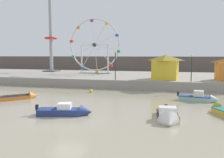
% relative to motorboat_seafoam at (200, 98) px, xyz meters
% --- Properties ---
extents(ground_plane, '(240.00, 240.00, 0.00)m').
position_rel_motorboat_seafoam_xyz_m(ground_plane, '(-10.25, -9.81, -0.36)').
color(ground_plane, gray).
extents(quay_promenade, '(110.00, 19.32, 1.28)m').
position_rel_motorboat_seafoam_xyz_m(quay_promenade, '(-10.25, 15.85, 0.28)').
color(quay_promenade, gray).
rests_on(quay_promenade, ground_plane).
extents(distant_town_skyline, '(140.00, 3.00, 4.40)m').
position_rel_motorboat_seafoam_xyz_m(distant_town_skyline, '(-10.25, 37.59, 1.84)').
color(distant_town_skyline, '#564C47').
rests_on(distant_town_skyline, ground_plane).
extents(motorboat_seafoam, '(4.25, 1.71, 1.36)m').
position_rel_motorboat_seafoam_xyz_m(motorboat_seafoam, '(0.00, 0.00, 0.00)').
color(motorboat_seafoam, '#93BCAD').
rests_on(motorboat_seafoam, ground_plane).
extents(motorboat_orange_hull, '(3.78, 4.06, 1.07)m').
position_rel_motorboat_seafoam_xyz_m(motorboat_orange_hull, '(-18.91, -3.60, -0.11)').
color(motorboat_orange_hull, orange).
rests_on(motorboat_orange_hull, ground_plane).
extents(motorboat_navy_blue, '(4.54, 2.23, 1.30)m').
position_rel_motorboat_seafoam_xyz_m(motorboat_navy_blue, '(-10.77, -8.71, -0.03)').
color(motorboat_navy_blue, navy).
rests_on(motorboat_navy_blue, ground_plane).
extents(motorboat_white_red_stripe, '(1.91, 4.33, 1.51)m').
position_rel_motorboat_seafoam_xyz_m(motorboat_white_red_stripe, '(-3.00, -8.46, -0.10)').
color(motorboat_white_red_stripe, silver).
rests_on(motorboat_white_red_stripe, ground_plane).
extents(motorboat_mustard_yellow, '(2.66, 3.87, 1.11)m').
position_rel_motorboat_seafoam_xyz_m(motorboat_mustard_yellow, '(1.29, -5.39, -0.09)').
color(motorboat_mustard_yellow, gold).
rests_on(motorboat_mustard_yellow, ground_plane).
extents(ferris_wheel_white_frame, '(10.00, 1.20, 10.37)m').
position_rel_motorboat_seafoam_xyz_m(ferris_wheel_white_frame, '(-17.52, 17.60, 6.13)').
color(ferris_wheel_white_frame, silver).
rests_on(ferris_wheel_white_frame, quay_promenade).
extents(drop_tower_steel_tower, '(2.80, 2.80, 15.89)m').
position_rel_motorboat_seafoam_xyz_m(drop_tower_steel_tower, '(-28.14, 20.22, 7.74)').
color(drop_tower_steel_tower, '#999EA3').
rests_on(drop_tower_steel_tower, quay_promenade).
extents(carnival_booth_yellow_awning, '(4.12, 4.11, 3.53)m').
position_rel_motorboat_seafoam_xyz_m(carnival_booth_yellow_awning, '(-3.96, 9.41, 2.75)').
color(carnival_booth_yellow_awning, yellow).
rests_on(carnival_booth_yellow_awning, quay_promenade).
extents(promenade_lamp_near, '(0.32, 0.32, 4.17)m').
position_rel_motorboat_seafoam_xyz_m(promenade_lamp_near, '(-10.76, 6.83, 3.62)').
color(promenade_lamp_near, '#2D2D33').
rests_on(promenade_lamp_near, quay_promenade).
extents(promenade_lamp_far, '(0.32, 0.32, 3.59)m').
position_rel_motorboat_seafoam_xyz_m(promenade_lamp_far, '(-0.52, 7.03, 3.30)').
color(promenade_lamp_far, '#2D2D33').
rests_on(promenade_lamp_far, quay_promenade).
extents(mooring_buoy_orange, '(0.44, 0.44, 0.44)m').
position_rel_motorboat_seafoam_xyz_m(mooring_buoy_orange, '(-12.94, 2.72, -0.14)').
color(mooring_buoy_orange, yellow).
rests_on(mooring_buoy_orange, ground_plane).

